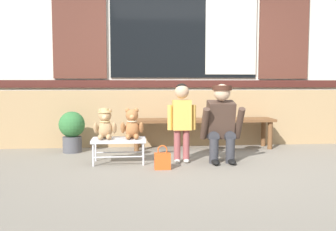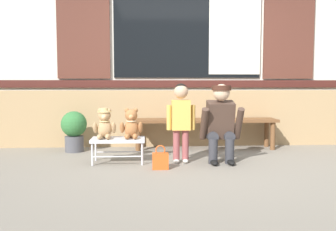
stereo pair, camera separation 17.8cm
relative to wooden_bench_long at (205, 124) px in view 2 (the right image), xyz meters
name	(u,v)px [view 2 (the right image)]	position (x,y,z in m)	size (l,w,h in m)	color
ground_plane	(204,164)	(-0.17, -1.06, -0.37)	(60.00, 60.00, 0.00)	gray
brick_low_wall	(190,118)	(-0.17, 0.37, 0.05)	(7.59, 0.25, 0.85)	tan
shop_facade	(187,32)	(-0.17, 0.88, 1.44)	(7.75, 0.26, 3.62)	silver
wooden_bench_long	(205,124)	(0.00, 0.00, 0.00)	(2.10, 0.40, 0.44)	brown
small_display_bench	(118,141)	(-1.19, -0.91, -0.11)	(0.64, 0.36, 0.30)	silver
teddy_bear_with_hat	(105,124)	(-1.35, -0.91, 0.10)	(0.28, 0.27, 0.36)	tan
teddy_bear_plain	(131,125)	(-1.03, -0.91, 0.09)	(0.28, 0.26, 0.36)	#A86B3D
child_standing	(181,114)	(-0.44, -0.94, 0.22)	(0.35, 0.18, 0.96)	#994C4C
adult_crouching	(221,123)	(0.05, -0.94, 0.11)	(0.50, 0.49, 0.95)	#333338
handbag_on_ground	(160,161)	(-0.70, -1.27, -0.28)	(0.18, 0.11, 0.27)	#DB561E
potted_plant	(74,129)	(-1.86, -0.12, -0.05)	(0.36, 0.36, 0.57)	#4C4C51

